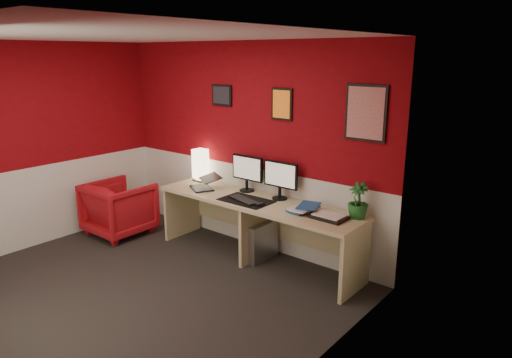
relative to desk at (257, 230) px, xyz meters
name	(u,v)px	position (x,y,z in m)	size (l,w,h in m)	color
ground	(135,293)	(-0.45, -1.41, -0.36)	(4.00, 3.50, 0.01)	black
ceiling	(116,35)	(-0.45, -1.41, 2.13)	(4.00, 3.50, 0.01)	white
wall_back	(246,146)	(-0.45, 0.34, 0.89)	(4.00, 0.01, 2.50)	maroon
wall_left	(26,148)	(-2.45, -1.41, 0.89)	(0.01, 3.50, 2.50)	maroon
wall_right	(304,219)	(1.55, -1.41, 0.89)	(0.01, 3.50, 2.50)	maroon
wainscot_back	(246,205)	(-0.45, 0.34, 0.14)	(4.00, 0.01, 1.00)	silver
wainscot_left	(34,207)	(-2.44, -1.41, 0.14)	(0.01, 3.50, 1.00)	silver
wainscot_right	(300,317)	(1.55, -1.41, 0.14)	(0.01, 3.50, 1.00)	silver
desk	(257,230)	(0.00, 0.00, 0.00)	(2.60, 0.65, 0.73)	tan
shoji_lamp	(201,166)	(-1.11, 0.21, 0.56)	(0.16, 0.16, 0.40)	#FFE5B2
laptop	(201,180)	(-0.83, -0.06, 0.47)	(0.33, 0.23, 0.22)	black
monitor_left	(247,168)	(-0.33, 0.22, 0.66)	(0.45, 0.06, 0.58)	black
monitor_right	(280,174)	(0.17, 0.21, 0.66)	(0.45, 0.06, 0.58)	black
desk_mat	(246,200)	(-0.08, -0.08, 0.37)	(0.60, 0.38, 0.01)	black
keyboard	(243,200)	(-0.10, -0.11, 0.38)	(0.42, 0.14, 0.02)	black
mouse	(260,204)	(0.16, -0.15, 0.39)	(0.06, 0.10, 0.03)	black
book_bottom	(294,208)	(0.51, 0.00, 0.38)	(0.20, 0.27, 0.02)	#205197
book_middle	(295,206)	(0.53, 0.01, 0.40)	(0.23, 0.31, 0.02)	silver
book_top	(299,205)	(0.57, 0.01, 0.43)	(0.21, 0.28, 0.03)	#205197
zen_tray	(329,217)	(0.95, -0.01, 0.38)	(0.35, 0.25, 0.03)	black
potted_plant	(358,200)	(1.17, 0.19, 0.55)	(0.21, 0.21, 0.37)	#19591E
pc_tower	(260,241)	(0.01, 0.05, -0.14)	(0.20, 0.45, 0.45)	#99999E
armchair	(119,208)	(-1.95, -0.51, -0.01)	(0.76, 0.78, 0.71)	#A90E16
art_left	(222,95)	(-0.82, 0.33, 1.49)	(0.32, 0.02, 0.26)	black
art_center	(282,104)	(0.10, 0.33, 1.44)	(0.28, 0.02, 0.36)	orange
art_right	(366,113)	(1.13, 0.33, 1.42)	(0.44, 0.02, 0.56)	red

